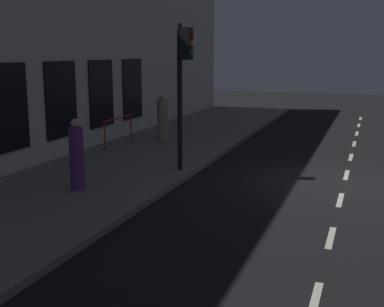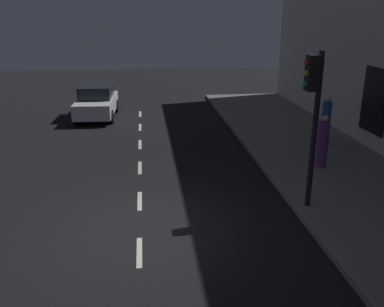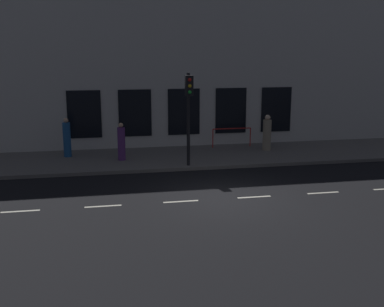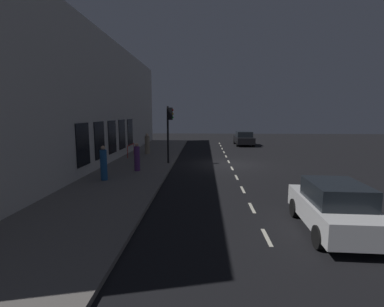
# 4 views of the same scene
# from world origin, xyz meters

# --- Properties ---
(ground_plane) EXTENTS (60.00, 60.00, 0.00)m
(ground_plane) POSITION_xyz_m (0.00, 0.00, 0.00)
(ground_plane) COLOR black
(sidewalk) EXTENTS (4.50, 32.00, 0.15)m
(sidewalk) POSITION_xyz_m (6.25, 0.00, 0.07)
(sidewalk) COLOR slate
(sidewalk) RESTS_ON ground
(building_facade) EXTENTS (0.65, 32.00, 8.90)m
(building_facade) POSITION_xyz_m (8.80, 0.00, 4.44)
(building_facade) COLOR beige
(building_facade) RESTS_ON ground
(lane_centre_line) EXTENTS (0.12, 27.20, 0.01)m
(lane_centre_line) POSITION_xyz_m (0.00, -1.00, 0.00)
(lane_centre_line) COLOR beige
(lane_centre_line) RESTS_ON ground
(traffic_light) EXTENTS (0.48, 0.32, 3.95)m
(traffic_light) POSITION_xyz_m (4.26, 0.53, 2.87)
(traffic_light) COLOR black
(traffic_light) RESTS_ON sidewalk
(pedestrian_0) EXTENTS (0.46, 0.46, 1.70)m
(pedestrian_0) POSITION_xyz_m (5.92, 3.30, 0.94)
(pedestrian_0) COLOR #5B2D70
(pedestrian_0) RESTS_ON sidewalk
(pedestrian_1) EXTENTS (0.48, 0.48, 1.81)m
(pedestrian_1) POSITION_xyz_m (7.08, 5.74, 0.99)
(pedestrian_1) COLOR #1E5189
(pedestrian_1) RESTS_ON sidewalk
(pedestrian_2) EXTENTS (0.58, 0.58, 1.76)m
(pedestrian_2) POSITION_xyz_m (6.73, -3.86, 0.96)
(pedestrian_2) COLOR gray
(pedestrian_2) RESTS_ON sidewalk
(red_railing) EXTENTS (0.05, 2.02, 0.97)m
(red_railing) POSITION_xyz_m (7.77, -2.35, 0.87)
(red_railing) COLOR red
(red_railing) RESTS_ON sidewalk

